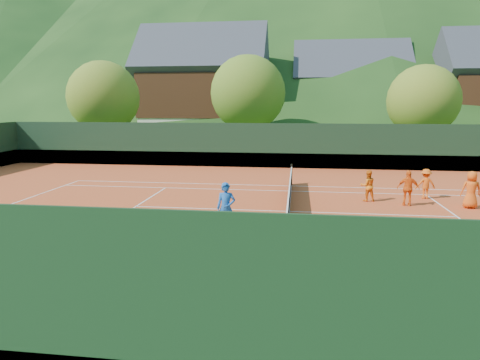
# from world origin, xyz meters

# --- Properties ---
(ground) EXTENTS (400.00, 400.00, 0.00)m
(ground) POSITION_xyz_m (0.00, 0.00, 0.00)
(ground) COLOR #284D18
(ground) RESTS_ON ground
(clay_court) EXTENTS (40.00, 24.00, 0.02)m
(clay_court) POSITION_xyz_m (0.00, 0.00, 0.01)
(clay_court) COLOR #BF451F
(clay_court) RESTS_ON ground
(coach) EXTENTS (0.65, 0.45, 1.71)m
(coach) POSITION_xyz_m (-2.02, -3.21, 0.87)
(coach) COLOR #1A58AA
(coach) RESTS_ON clay_court
(student_a) EXTENTS (0.76, 0.64, 1.38)m
(student_a) POSITION_xyz_m (3.40, 2.36, 0.71)
(student_a) COLOR orange
(student_a) RESTS_ON clay_court
(student_b) EXTENTS (0.93, 0.50, 1.51)m
(student_b) POSITION_xyz_m (4.95, 1.66, 0.78)
(student_b) COLOR orange
(student_b) RESTS_ON clay_court
(student_c) EXTENTS (0.80, 0.56, 1.55)m
(student_c) POSITION_xyz_m (7.41, 1.56, 0.80)
(student_c) COLOR #EF5A15
(student_c) RESTS_ON clay_court
(student_d) EXTENTS (0.90, 0.55, 1.36)m
(student_d) POSITION_xyz_m (6.10, 3.25, 0.70)
(student_d) COLOR orange
(student_d) RESTS_ON clay_court
(tennis_ball_0) EXTENTS (0.07, 0.07, 0.07)m
(tennis_ball_0) POSITION_xyz_m (-4.32, -0.99, 0.05)
(tennis_ball_0) COLOR #C6D523
(tennis_ball_0) RESTS_ON clay_court
(tennis_ball_1) EXTENTS (0.07, 0.07, 0.07)m
(tennis_ball_1) POSITION_xyz_m (-2.98, -3.60, 0.05)
(tennis_ball_1) COLOR #C6D523
(tennis_ball_1) RESTS_ON clay_court
(tennis_ball_2) EXTENTS (0.07, 0.07, 0.07)m
(tennis_ball_2) POSITION_xyz_m (-9.20, -4.22, 0.05)
(tennis_ball_2) COLOR #C6D523
(tennis_ball_2) RESTS_ON clay_court
(tennis_ball_3) EXTENTS (0.07, 0.07, 0.07)m
(tennis_ball_3) POSITION_xyz_m (-3.01, -7.82, 0.05)
(tennis_ball_3) COLOR #C6D523
(tennis_ball_3) RESTS_ON clay_court
(tennis_ball_5) EXTENTS (0.07, 0.07, 0.07)m
(tennis_ball_5) POSITION_xyz_m (2.90, -3.71, 0.05)
(tennis_ball_5) COLOR #C6D523
(tennis_ball_5) RESTS_ON clay_court
(tennis_ball_6) EXTENTS (0.07, 0.07, 0.07)m
(tennis_ball_6) POSITION_xyz_m (0.71, -3.35, 0.05)
(tennis_ball_6) COLOR #C6D523
(tennis_ball_6) RESTS_ON clay_court
(tennis_ball_7) EXTENTS (0.07, 0.07, 0.07)m
(tennis_ball_7) POSITION_xyz_m (-4.66, -1.05, 0.05)
(tennis_ball_7) COLOR #C6D523
(tennis_ball_7) RESTS_ON clay_court
(tennis_ball_8) EXTENTS (0.07, 0.07, 0.07)m
(tennis_ball_8) POSITION_xyz_m (0.89, -8.56, 0.05)
(tennis_ball_8) COLOR #C6D523
(tennis_ball_8) RESTS_ON clay_court
(tennis_ball_9) EXTENTS (0.07, 0.07, 0.07)m
(tennis_ball_9) POSITION_xyz_m (-2.84, -7.66, 0.05)
(tennis_ball_9) COLOR #C6D523
(tennis_ball_9) RESTS_ON clay_court
(tennis_ball_10) EXTENTS (0.07, 0.07, 0.07)m
(tennis_ball_10) POSITION_xyz_m (-1.40, -8.10, 0.05)
(tennis_ball_10) COLOR #C6D523
(tennis_ball_10) RESTS_ON clay_court
(tennis_ball_12) EXTENTS (0.07, 0.07, 0.07)m
(tennis_ball_12) POSITION_xyz_m (-2.96, -2.43, 0.05)
(tennis_ball_12) COLOR #C6D523
(tennis_ball_12) RESTS_ON clay_court
(tennis_ball_13) EXTENTS (0.07, 0.07, 0.07)m
(tennis_ball_13) POSITION_xyz_m (-1.74, -9.26, 0.05)
(tennis_ball_13) COLOR #C6D523
(tennis_ball_13) RESTS_ON clay_court
(tennis_ball_14) EXTENTS (0.07, 0.07, 0.07)m
(tennis_ball_14) POSITION_xyz_m (0.35, -6.27, 0.05)
(tennis_ball_14) COLOR #C6D523
(tennis_ball_14) RESTS_ON clay_court
(tennis_ball_15) EXTENTS (0.07, 0.07, 0.07)m
(tennis_ball_15) POSITION_xyz_m (4.44, -6.47, 0.05)
(tennis_ball_15) COLOR #C6D523
(tennis_ball_15) RESTS_ON clay_court
(tennis_ball_16) EXTENTS (0.07, 0.07, 0.07)m
(tennis_ball_16) POSITION_xyz_m (4.02, -6.82, 0.05)
(tennis_ball_16) COLOR #C6D523
(tennis_ball_16) RESTS_ON clay_court
(tennis_ball_17) EXTENTS (0.07, 0.07, 0.07)m
(tennis_ball_17) POSITION_xyz_m (2.43, -8.74, 0.05)
(tennis_ball_17) COLOR #C6D523
(tennis_ball_17) RESTS_ON clay_court
(court_lines) EXTENTS (23.83, 11.03, 0.00)m
(court_lines) POSITION_xyz_m (0.00, 0.00, 0.02)
(court_lines) COLOR white
(court_lines) RESTS_ON clay_court
(tennis_net) EXTENTS (0.10, 12.07, 1.10)m
(tennis_net) POSITION_xyz_m (0.00, 0.00, 0.52)
(tennis_net) COLOR black
(tennis_net) RESTS_ON clay_court
(perimeter_fence) EXTENTS (40.40, 24.24, 3.00)m
(perimeter_fence) POSITION_xyz_m (0.00, 0.00, 1.27)
(perimeter_fence) COLOR black
(perimeter_fence) RESTS_ON clay_court
(ball_hopper) EXTENTS (0.57, 0.57, 1.00)m
(ball_hopper) POSITION_xyz_m (-7.03, -4.89, 0.77)
(ball_hopper) COLOR black
(ball_hopper) RESTS_ON clay_court
(chalet_left) EXTENTS (13.80, 9.93, 12.92)m
(chalet_left) POSITION_xyz_m (-10.00, 30.00, 5.65)
(chalet_left) COLOR beige
(chalet_left) RESTS_ON ground
(chalet_mid) EXTENTS (12.65, 8.82, 11.45)m
(chalet_mid) POSITION_xyz_m (6.00, 34.00, 4.99)
(chalet_mid) COLOR beige
(chalet_mid) RESTS_ON ground
(tree_a) EXTENTS (6.00, 6.00, 7.88)m
(tree_a) POSITION_xyz_m (-16.00, 18.00, 4.87)
(tree_a) COLOR #3E2919
(tree_a) RESTS_ON ground
(tree_b) EXTENTS (6.40, 6.40, 8.40)m
(tree_b) POSITION_xyz_m (-4.00, 20.00, 5.19)
(tree_b) COLOR #3D2618
(tree_b) RESTS_ON ground
(tree_c) EXTENTS (5.60, 5.60, 7.35)m
(tree_c) POSITION_xyz_m (10.00, 19.00, 4.54)
(tree_c) COLOR #3D2918
(tree_c) RESTS_ON ground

